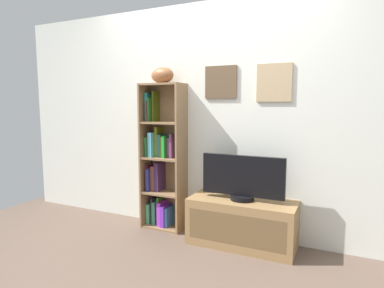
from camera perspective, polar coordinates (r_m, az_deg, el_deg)
The scene contains 6 objects.
ground at distance 2.66m, azimuth -7.23°, elevation -23.12°, with size 5.20×5.20×0.04m, color brown.
back_wall at distance 3.32m, azimuth 3.02°, elevation 4.33°, with size 4.80×0.08×2.32m.
bookshelf at distance 3.47m, azimuth -5.38°, elevation -3.35°, with size 0.45×0.25×1.53m.
football at distance 3.39m, azimuth -5.25°, elevation 11.92°, with size 0.28×0.16×0.16m, color brown.
tv_stand at distance 3.14m, azimuth 8.73°, elevation -13.51°, with size 0.99×0.41×0.44m.
television at distance 3.02m, azimuth 8.89°, elevation -5.96°, with size 0.77×0.22×0.42m.
Camera 1 is at (1.25, -1.94, 1.31)m, focal length 30.34 mm.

